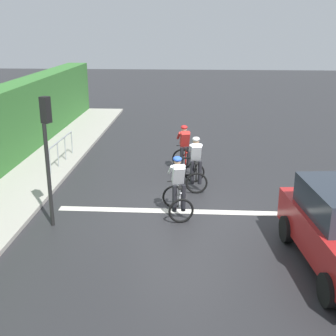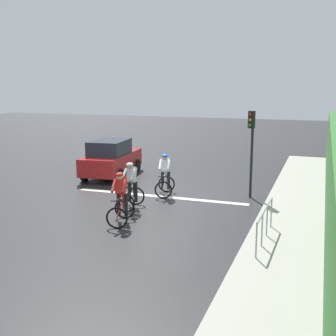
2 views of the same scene
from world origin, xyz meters
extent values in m
plane|color=#28282B|center=(0.00, 0.00, 0.00)|extent=(80.00, 80.00, 0.00)
cube|color=#ADA89E|center=(-5.44, 2.00, 0.06)|extent=(2.80, 25.83, 0.12)
cube|color=silver|center=(0.00, 0.20, 0.00)|extent=(7.00, 0.30, 0.01)
torus|color=black|center=(-0.17, 4.23, 0.34)|extent=(0.68, 0.20, 0.68)
torus|color=black|center=(0.05, 3.23, 0.34)|extent=(0.68, 0.20, 0.68)
cylinder|color=red|center=(-0.06, 3.73, 0.59)|extent=(0.25, 0.98, 0.51)
cylinder|color=red|center=(0.00, 3.43, 0.62)|extent=(0.04, 0.04, 0.55)
cylinder|color=red|center=(-0.07, 3.78, 0.87)|extent=(0.19, 0.71, 0.04)
cube|color=black|center=(0.00, 3.43, 0.91)|extent=(0.14, 0.24, 0.04)
cylinder|color=black|center=(-0.15, 4.13, 0.84)|extent=(0.42, 0.12, 0.03)
cube|color=red|center=(-0.04, 3.63, 1.21)|extent=(0.38, 0.46, 0.57)
sphere|color=beige|center=(-0.07, 3.78, 1.52)|extent=(0.20, 0.20, 0.20)
ellipsoid|color=red|center=(-0.07, 3.78, 1.59)|extent=(0.29, 0.32, 0.14)
cylinder|color=black|center=(-0.14, 3.51, 0.57)|extent=(0.12, 0.12, 0.74)
cylinder|color=black|center=(0.10, 3.56, 0.57)|extent=(0.12, 0.12, 0.74)
cylinder|color=red|center=(-0.26, 3.88, 1.26)|extent=(0.19, 0.49, 0.37)
cylinder|color=red|center=(0.06, 3.95, 1.26)|extent=(0.19, 0.49, 0.37)
torus|color=black|center=(0.31, 2.62, 0.34)|extent=(0.68, 0.11, 0.68)
torus|color=black|center=(0.38, 1.61, 0.34)|extent=(0.68, 0.11, 0.68)
cylinder|color=black|center=(0.35, 2.11, 0.59)|extent=(0.12, 0.99, 0.51)
cylinder|color=black|center=(0.37, 1.81, 0.62)|extent=(0.04, 0.04, 0.55)
cylinder|color=black|center=(0.34, 2.17, 0.87)|extent=(0.10, 0.72, 0.04)
cube|color=black|center=(0.37, 1.81, 0.91)|extent=(0.12, 0.23, 0.04)
cylinder|color=black|center=(0.32, 2.52, 0.84)|extent=(0.42, 0.06, 0.03)
cube|color=white|center=(0.35, 2.01, 1.21)|extent=(0.33, 0.43, 0.57)
sphere|color=tan|center=(0.34, 2.17, 1.52)|extent=(0.20, 0.20, 0.20)
ellipsoid|color=silver|center=(0.34, 2.17, 1.59)|extent=(0.26, 0.30, 0.14)
cylinder|color=black|center=(0.24, 1.90, 0.57)|extent=(0.12, 0.12, 0.74)
cylinder|color=black|center=(0.48, 1.92, 0.57)|extent=(0.12, 0.12, 0.74)
cylinder|color=white|center=(0.17, 2.29, 1.26)|extent=(0.12, 0.48, 0.37)
cylinder|color=white|center=(0.49, 2.31, 1.26)|extent=(0.12, 0.48, 0.37)
torus|color=black|center=(-0.25, 0.46, 0.34)|extent=(0.68, 0.21, 0.68)
torus|color=black|center=(-0.02, -0.54, 0.34)|extent=(0.68, 0.21, 0.68)
cylinder|color=silver|center=(-0.14, -0.04, 0.59)|extent=(0.27, 0.97, 0.51)
cylinder|color=silver|center=(-0.07, -0.34, 0.62)|extent=(0.04, 0.04, 0.55)
cylinder|color=silver|center=(-0.15, 0.01, 0.87)|extent=(0.21, 0.71, 0.04)
cube|color=black|center=(-0.07, -0.34, 0.91)|extent=(0.15, 0.24, 0.04)
cylinder|color=black|center=(-0.23, 0.36, 0.84)|extent=(0.42, 0.13, 0.03)
cube|color=white|center=(-0.11, -0.14, 1.21)|extent=(0.39, 0.47, 0.57)
sphere|color=tan|center=(-0.15, 0.01, 1.52)|extent=(0.20, 0.20, 0.20)
ellipsoid|color=#264CB2|center=(-0.15, 0.01, 1.59)|extent=(0.30, 0.33, 0.14)
cylinder|color=black|center=(-0.21, -0.27, 0.57)|extent=(0.12, 0.12, 0.74)
cylinder|color=black|center=(0.03, -0.21, 0.57)|extent=(0.12, 0.12, 0.74)
cylinder|color=white|center=(-0.33, 0.10, 1.26)|extent=(0.20, 0.49, 0.37)
cylinder|color=white|center=(-0.02, 0.18, 1.26)|extent=(0.20, 0.49, 0.37)
cylinder|color=black|center=(2.82, -3.94, 0.32)|extent=(0.29, 0.66, 0.64)
cylinder|color=black|center=(2.55, -1.42, 0.32)|extent=(0.29, 0.66, 0.64)
cylinder|color=black|center=(-3.35, -0.89, 1.35)|extent=(0.10, 0.10, 2.70)
cube|color=black|center=(-3.31, -0.80, 3.02)|extent=(0.26, 0.26, 0.64)
sphere|color=red|center=(-3.27, -0.69, 3.22)|extent=(0.11, 0.11, 0.11)
sphere|color=orange|center=(-3.27, -0.69, 3.02)|extent=(0.11, 0.11, 0.11)
sphere|color=green|center=(-3.27, -0.69, 2.82)|extent=(0.11, 0.11, 0.11)
cylinder|color=#999EA3|center=(-4.54, 4.04, 1.00)|extent=(0.11, 2.56, 0.05)
cylinder|color=#999EA3|center=(-4.56, 2.77, 0.50)|extent=(0.04, 0.04, 1.00)
cylinder|color=#999EA3|center=(-4.55, 3.62, 0.50)|extent=(0.04, 0.04, 1.00)
cylinder|color=#999EA3|center=(-4.53, 4.47, 0.50)|extent=(0.04, 0.04, 1.00)
cylinder|color=#999EA3|center=(-4.51, 5.32, 0.50)|extent=(0.04, 0.04, 1.00)
camera|label=1|loc=(0.30, -11.15, 5.01)|focal=47.18mm
camera|label=2|loc=(-5.88, 15.40, 4.30)|focal=45.99mm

